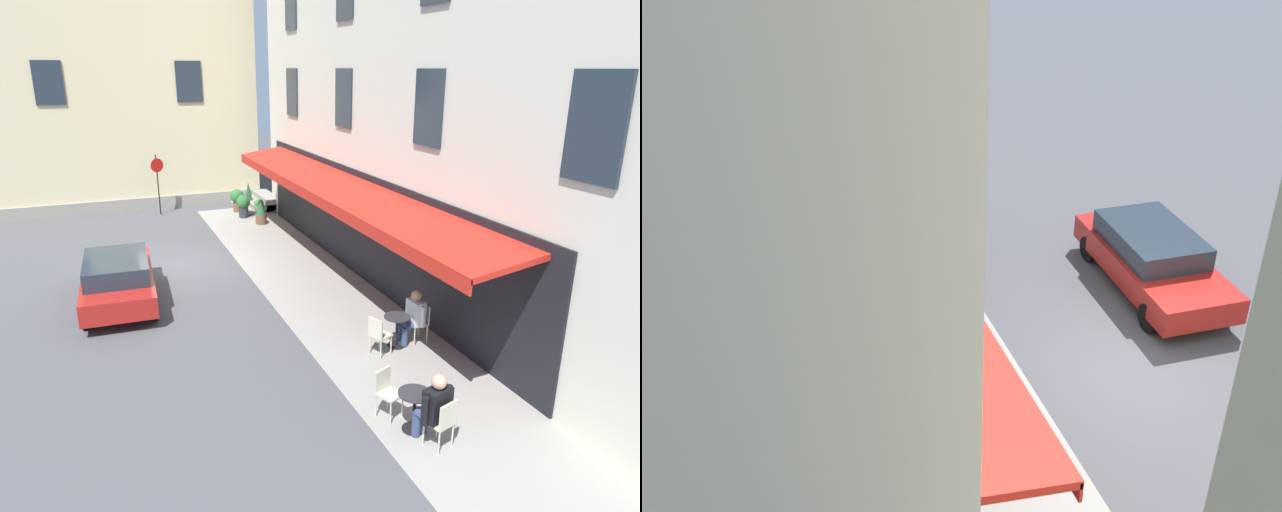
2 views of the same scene
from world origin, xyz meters
TOP-DOWN VIEW (x-y plane):
  - ground_plane at (0.00, 0.00)m, footprint 70.00×70.00m
  - sidewalk_cafe_terrace at (-3.25, -3.40)m, footprint 20.50×3.20m
  - cafe_building_facade at (-4.00, -9.49)m, footprint 20.00×10.70m
  - corner_building_facade at (13.00, 3.50)m, footprint 10.12×17.00m
  - back_alley_steps at (6.60, -4.59)m, footprint 2.40×1.75m
  - cafe_table_near_entrance at (-7.47, -3.75)m, footprint 0.60×0.60m
  - cafe_chair_cream_corner_left at (-7.69, -3.15)m, footprint 0.51×0.51m
  - cafe_chair_cream_under_awning at (-7.44, -4.38)m, footprint 0.42×0.42m
  - cafe_table_mid_terrace at (-10.33, -2.48)m, footprint 0.60×0.60m
  - cafe_chair_cream_back_row at (-9.74, -2.24)m, footprint 0.52×0.52m
  - cafe_chair_cream_kerbside at (-10.94, -2.65)m, footprint 0.49×0.49m
  - seated_patron_in_black at (-10.73, -2.59)m, footprint 0.63×0.66m
  - seated_companion_in_white at (-7.45, -4.16)m, footprint 0.65×0.54m
  - no_parking_sign at (7.01, -0.24)m, footprint 0.25×0.55m
  - potted_plant_by_steps at (6.26, -3.46)m, footprint 0.61×0.61m
  - potted_plant_entrance_left at (5.20, -3.46)m, footprint 0.57×0.57m
  - potted_plant_under_sign at (6.74, -4.11)m, footprint 0.32×0.32m
  - potted_plant_mid_terrace at (5.55, -4.25)m, footprint 0.42×0.42m
  - potted_plant_entrance_right at (3.92, -3.86)m, footprint 0.46×0.46m
  - parked_car_red at (-2.45, 1.97)m, footprint 4.38×2.00m

SIDE VIEW (x-z plane):
  - ground_plane at x=0.00m, z-range 0.00..0.00m
  - sidewalk_cafe_terrace at x=-3.25m, z-range 0.00..0.01m
  - back_alley_steps at x=6.60m, z-range -0.06..0.54m
  - potted_plant_mid_terrace at x=5.55m, z-range 0.03..0.71m
  - potted_plant_entrance_right at x=3.92m, z-range -0.01..0.94m
  - cafe_table_near_entrance at x=-7.47m, z-range 0.12..0.87m
  - cafe_table_mid_terrace at x=-10.33m, z-range 0.12..0.87m
  - cafe_chair_cream_corner_left at x=-7.69m, z-range 0.09..1.00m
  - cafe_chair_cream_under_awning at x=-7.44m, z-range 0.09..1.00m
  - cafe_chair_cream_back_row at x=-9.74m, z-range 0.09..1.00m
  - cafe_chair_cream_kerbside at x=-10.94m, z-range 0.09..1.00m
  - potted_plant_entrance_left at x=5.20m, z-range 0.07..1.04m
  - potted_plant_under_sign at x=6.74m, z-range -0.01..1.20m
  - potted_plant_by_steps at x=6.26m, z-range 0.09..1.10m
  - seated_companion_in_white at x=-7.45m, z-range 0.05..1.34m
  - seated_patron_in_black at x=-10.73m, z-range 0.04..1.37m
  - parked_car_red at x=-2.45m, z-range 0.05..1.38m
  - no_parking_sign at x=7.01m, z-range 0.49..3.09m
  - cafe_building_facade at x=-4.00m, z-range -0.01..14.99m
  - corner_building_facade at x=13.00m, z-range 0.00..15.00m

